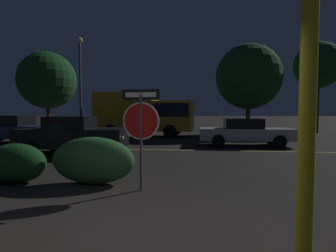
# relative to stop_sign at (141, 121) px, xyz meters

# --- Properties ---
(ground_plane) EXTENTS (260.00, 260.00, 0.00)m
(ground_plane) POSITION_rel_stop_sign_xyz_m (0.41, -2.17, -1.45)
(ground_plane) COLOR black
(road_center_stripe) EXTENTS (36.28, 0.12, 0.01)m
(road_center_stripe) POSITION_rel_stop_sign_xyz_m (0.41, 5.95, -1.45)
(road_center_stripe) COLOR gold
(road_center_stripe) RESTS_ON ground_plane
(stop_sign) EXTENTS (0.79, 0.08, 2.09)m
(stop_sign) POSITION_rel_stop_sign_xyz_m (0.00, 0.00, 0.00)
(stop_sign) COLOR #4C4C51
(stop_sign) RESTS_ON ground_plane
(yellow_pole_right) EXTENTS (0.16, 0.16, 3.33)m
(yellow_pole_right) POSITION_rel_stop_sign_xyz_m (2.21, -2.59, 0.21)
(yellow_pole_right) COLOR yellow
(yellow_pole_right) RESTS_ON ground_plane
(hedge_bush_1) EXTENTS (1.42, 0.85, 0.91)m
(hedge_bush_1) POSITION_rel_stop_sign_xyz_m (-2.99, 0.27, -1.00)
(hedge_bush_1) COLOR #19421E
(hedge_bush_1) RESTS_ON ground_plane
(hedge_bush_2) EXTENTS (1.91, 0.74, 1.07)m
(hedge_bush_2) POSITION_rel_stop_sign_xyz_m (-1.19, 0.37, -0.92)
(hedge_bush_2) COLOR #2D6633
(hedge_bush_2) RESTS_ON ground_plane
(passing_car_1) EXTENTS (4.36, 2.01, 1.47)m
(passing_car_1) POSITION_rel_stop_sign_xyz_m (-8.76, 7.76, -0.72)
(passing_car_1) COLOR navy
(passing_car_1) RESTS_ON ground_plane
(passing_car_2) EXTENTS (4.16, 2.15, 1.48)m
(passing_car_2) POSITION_rel_stop_sign_xyz_m (-3.61, 4.43, -0.71)
(passing_car_2) COLOR black
(passing_car_2) RESTS_ON ground_plane
(passing_car_3) EXTENTS (4.55, 1.82, 1.33)m
(passing_car_3) POSITION_rel_stop_sign_xyz_m (3.52, 7.83, -0.78)
(passing_car_3) COLOR silver
(passing_car_3) RESTS_ON ground_plane
(delivery_truck) EXTENTS (6.84, 2.93, 3.01)m
(delivery_truck) POSITION_rel_stop_sign_xyz_m (-2.41, 12.56, 0.16)
(delivery_truck) COLOR gold
(delivery_truck) RESTS_ON ground_plane
(street_lamp) EXTENTS (0.42, 0.42, 6.86)m
(street_lamp) POSITION_rel_stop_sign_xyz_m (-6.96, 12.42, 2.82)
(street_lamp) COLOR #4C4C51
(street_lamp) RESTS_ON ground_plane
(tree_0) EXTENTS (3.61, 3.61, 7.16)m
(tree_0) POSITION_rel_stop_sign_xyz_m (10.62, 16.57, 3.87)
(tree_0) COLOR #422D1E
(tree_0) RESTS_ON ground_plane
(tree_1) EXTENTS (4.84, 4.84, 6.72)m
(tree_1) POSITION_rel_stop_sign_xyz_m (5.01, 14.89, 2.84)
(tree_1) COLOR #422D1E
(tree_1) RESTS_ON ground_plane
(tree_2) EXTENTS (5.06, 5.06, 7.04)m
(tree_2) POSITION_rel_stop_sign_xyz_m (-12.11, 17.01, 3.05)
(tree_2) COLOR #422D1E
(tree_2) RESTS_ON ground_plane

